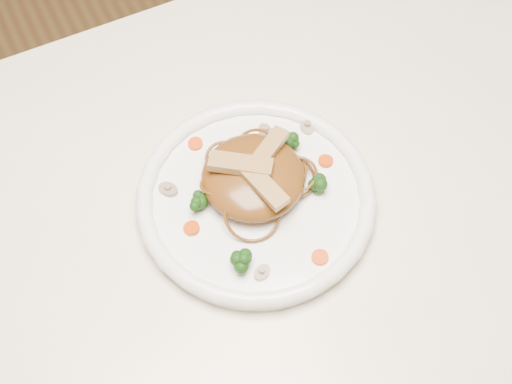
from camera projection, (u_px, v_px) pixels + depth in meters
name	position (u px, v px, depth m)	size (l,w,h in m)	color
table	(232.00, 277.00, 0.96)	(1.20, 0.80, 0.75)	beige
plate	(256.00, 201.00, 0.89)	(0.29, 0.29, 0.02)	white
noodle_mound	(253.00, 177.00, 0.88)	(0.13, 0.13, 0.04)	brown
chicken_a	(269.00, 148.00, 0.87)	(0.06, 0.02, 0.01)	tan
chicken_b	(241.00, 165.00, 0.86)	(0.08, 0.02, 0.01)	tan
chicken_c	(265.00, 186.00, 0.84)	(0.07, 0.02, 0.01)	tan
broccoli_0	(291.00, 141.00, 0.91)	(0.03, 0.03, 0.03)	#163D0C
broccoli_1	(197.00, 201.00, 0.86)	(0.03, 0.03, 0.03)	#163D0C
broccoli_2	(243.00, 260.00, 0.82)	(0.03, 0.03, 0.03)	#163D0C
broccoli_3	(319.00, 186.00, 0.88)	(0.02, 0.02, 0.03)	#163D0C
carrot_0	(266.00, 145.00, 0.92)	(0.02, 0.02, 0.01)	#D13E07
carrot_1	(192.00, 228.00, 0.86)	(0.02, 0.02, 0.01)	#D13E07
carrot_2	(326.00, 161.00, 0.91)	(0.02, 0.02, 0.01)	#D13E07
carrot_3	(195.00, 144.00, 0.92)	(0.02, 0.02, 0.01)	#D13E07
carrot_4	(320.00, 257.00, 0.84)	(0.02, 0.02, 0.01)	#D13E07
mushroom_0	(262.00, 272.00, 0.83)	(0.02, 0.02, 0.01)	tan
mushroom_1	(307.00, 126.00, 0.94)	(0.03, 0.03, 0.01)	tan
mushroom_2	(168.00, 189.00, 0.89)	(0.03, 0.03, 0.01)	tan
mushroom_3	(266.00, 131.00, 0.93)	(0.02, 0.02, 0.01)	tan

